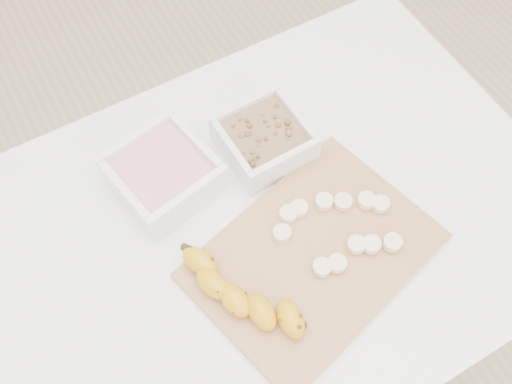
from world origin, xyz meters
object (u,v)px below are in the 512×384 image
table (264,246)px  cutting_board (313,256)px  bowl_granola (264,139)px  bowl_yogurt (164,174)px  banana (244,295)px

table → cutting_board: size_ratio=2.69×
table → cutting_board: bearing=-68.2°
bowl_granola → bowl_yogurt: bearing=173.5°
table → bowl_granola: bowl_granola is taller
bowl_granola → banana: size_ratio=0.67×
bowl_yogurt → bowl_granola: (0.18, -0.02, -0.00)m
table → cutting_board: 0.14m
bowl_yogurt → bowl_granola: 0.18m
cutting_board → banana: 0.13m
cutting_board → table: bearing=111.8°
bowl_granola → banana: bowl_granola is taller
table → banana: bearing=-133.2°
table → bowl_yogurt: bearing=127.1°
bowl_yogurt → cutting_board: bearing=-58.2°
table → banana: (-0.09, -0.10, 0.13)m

